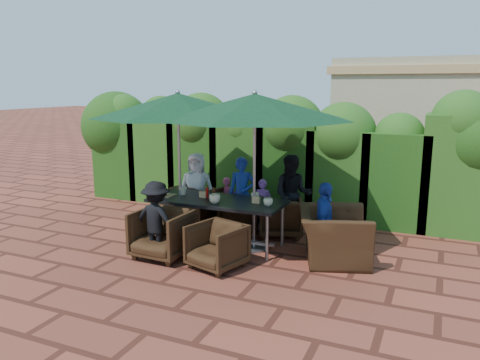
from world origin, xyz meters
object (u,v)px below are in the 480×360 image
at_px(umbrella_left, 178,106).
at_px(chair_far_right, 280,214).
at_px(dining_table, 217,204).
at_px(chair_far_left, 200,202).
at_px(chair_near_right, 217,244).
at_px(chair_end_right, 334,227).
at_px(umbrella_right, 255,107).
at_px(chair_near_left, 163,231).
at_px(chair_far_mid, 238,210).

bearing_deg(umbrella_left, chair_far_right, 30.33).
xyz_separation_m(dining_table, chair_far_right, (0.77, 0.87, -0.31)).
distance_m(chair_far_left, chair_far_right, 1.61).
relative_size(chair_near_right, chair_end_right, 0.62).
relative_size(umbrella_right, chair_near_left, 3.71).
distance_m(umbrella_left, chair_near_right, 2.36).
height_order(umbrella_right, chair_near_right, umbrella_right).
bearing_deg(chair_far_right, chair_end_right, 123.03).
distance_m(umbrella_right, chair_far_mid, 2.16).
bearing_deg(chair_far_right, chair_far_mid, -23.16).
height_order(dining_table, chair_near_left, chair_near_left).
bearing_deg(dining_table, umbrella_left, 178.27).
distance_m(dining_table, chair_near_right, 1.04).
bearing_deg(umbrella_left, chair_far_left, 98.87).
height_order(chair_far_right, chair_near_left, chair_near_left).
height_order(umbrella_left, chair_far_mid, umbrella_left).
relative_size(umbrella_left, chair_far_left, 3.48).
xyz_separation_m(chair_far_mid, chair_near_right, (0.47, -1.80, -0.01)).
relative_size(chair_far_mid, chair_end_right, 0.63).
relative_size(umbrella_right, chair_far_mid, 4.17).
height_order(chair_far_mid, chair_far_right, chair_far_right).
distance_m(dining_table, umbrella_right, 1.66).
distance_m(chair_near_left, chair_end_right, 2.53).
xyz_separation_m(umbrella_right, chair_far_left, (-1.46, 0.91, -1.82)).
bearing_deg(umbrella_right, chair_far_mid, 126.95).
distance_m(chair_far_right, chair_near_right, 1.80).
distance_m(chair_far_left, chair_end_right, 2.82).
height_order(umbrella_left, umbrella_right, same).
bearing_deg(chair_far_left, umbrella_left, 113.97).
bearing_deg(chair_far_left, umbrella_right, 163.00).
bearing_deg(chair_end_right, chair_far_mid, 48.26).
relative_size(chair_far_mid, chair_near_right, 1.02).
bearing_deg(dining_table, chair_near_right, -64.14).
xyz_separation_m(dining_table, umbrella_right, (0.62, 0.03, 1.54)).
bearing_deg(chair_far_mid, chair_near_right, 83.71).
distance_m(umbrella_left, chair_near_left, 2.01).
bearing_deg(chair_far_right, umbrella_right, 59.06).
bearing_deg(dining_table, chair_far_right, 48.61).
distance_m(dining_table, chair_end_right, 1.87).
distance_m(chair_far_left, chair_near_right, 2.23).
relative_size(chair_near_left, chair_end_right, 0.71).
bearing_deg(chair_far_right, chair_near_right, 58.05).
height_order(dining_table, chair_far_right, dining_table).
relative_size(umbrella_left, umbrella_right, 0.94).
bearing_deg(umbrella_right, chair_near_left, -142.45).
bearing_deg(umbrella_right, chair_far_right, 80.14).
height_order(dining_table, chair_near_right, dining_table).
xyz_separation_m(chair_far_mid, chair_far_right, (0.80, -0.03, 0.01)).
distance_m(chair_far_right, chair_near_left, 2.13).
distance_m(chair_far_right, chair_end_right, 1.35).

